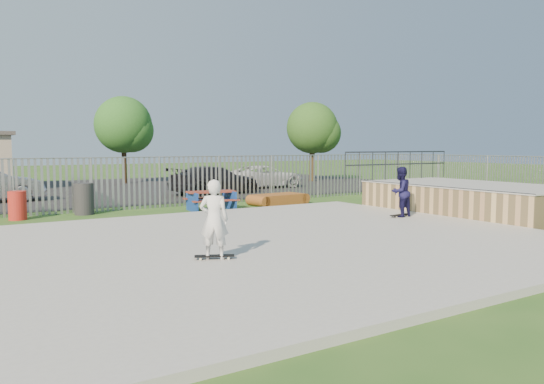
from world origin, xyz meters
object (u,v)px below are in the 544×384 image
tree_right (312,128)px  skater_white (214,219)px  picnic_table (211,201)px  funbox (278,199)px  car_dark (215,180)px  car_white (265,177)px  trash_bin_red (17,206)px  trash_bin_grey (84,199)px  tree_mid (123,125)px  skater_navy (400,192)px

tree_right → skater_white: 26.21m
picnic_table → funbox: (3.30, 0.44, -0.16)m
picnic_table → car_dark: car_dark is taller
picnic_table → car_white: car_white is taller
funbox → trash_bin_red: bearing=168.7°
trash_bin_red → car_white: bearing=26.7°
trash_bin_red → trash_bin_grey: bearing=5.6°
car_white → picnic_table: bearing=136.4°
trash_bin_grey → skater_white: size_ratio=0.69×
funbox → tree_mid: size_ratio=0.41×
tree_mid → skater_navy: tree_mid is taller
skater_navy → tree_mid: bearing=-90.3°
car_dark → picnic_table: bearing=145.9°
picnic_table → skater_navy: bearing=-48.9°
trash_bin_red → tree_mid: 17.13m
funbox → tree_right: (9.82, 10.87, 3.41)m
trash_bin_red → trash_bin_grey: size_ratio=0.85×
funbox → car_white: (4.04, 7.67, 0.44)m
trash_bin_grey → tree_right: tree_right is taller
car_dark → tree_right: 11.63m
skater_white → tree_right: bearing=-96.3°
trash_bin_red → car_white: 15.44m
tree_mid → skater_navy: (2.34, -21.78, -2.80)m
trash_bin_grey → car_dark: car_dark is taller
trash_bin_grey → car_dark: bearing=32.1°
skater_white → picnic_table: bearing=-80.7°
picnic_table → car_white: size_ratio=0.42×
picnic_table → tree_mid: (1.56, 15.96, 3.38)m
tree_mid → car_white: bearing=-53.7°
funbox → car_dark: bearing=84.5°
skater_white → funbox: bearing=-94.8°
tree_mid → tree_right: (11.56, -4.65, -0.13)m
skater_navy → skater_white: same height
funbox → skater_navy: skater_navy is taller
car_dark → skater_white: size_ratio=2.97×
car_white → skater_navy: bearing=164.7°
trash_bin_red → tree_mid: bearing=61.5°
funbox → skater_white: 11.45m
funbox → picnic_table: bearing=-179.3°
car_dark → tree_mid: bearing=2.6°
car_white → tree_mid: bearing=34.9°
skater_white → trash_bin_grey: bearing=-53.5°
skater_navy → car_dark: bearing=-92.9°
trash_bin_grey → funbox: bearing=-7.2°
funbox → tree_right: bearing=41.0°
trash_bin_grey → tree_mid: bearing=68.1°
tree_right → trash_bin_red: bearing=-152.7°
car_white → skater_white: (-11.32, -16.48, 0.30)m
picnic_table → tree_mid: tree_mid is taller
trash_bin_grey → car_white: bearing=30.0°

